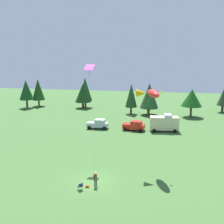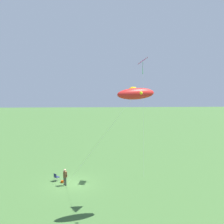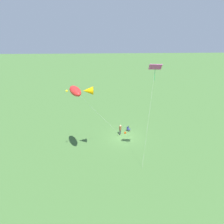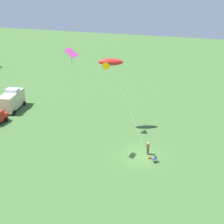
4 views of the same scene
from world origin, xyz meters
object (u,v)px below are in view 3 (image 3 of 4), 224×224
at_px(backpack_on_grass, 125,133).
at_px(kite_diamond_rainbow, 155,69).
at_px(person_kite_flyer, 120,129).
at_px(kite_large_fish, 78,91).
at_px(folding_chair, 128,129).

height_order(backpack_on_grass, kite_diamond_rainbow, kite_diamond_rainbow).
distance_m(person_kite_flyer, kite_large_fish, 12.16).
bearing_deg(person_kite_flyer, kite_diamond_rainbow, -35.05).
xyz_separation_m(backpack_on_grass, kite_diamond_rainbow, (-1.99, 8.66, 12.44)).
bearing_deg(folding_chair, person_kite_flyer, -93.56).
distance_m(folding_chair, kite_large_fish, 13.80).
distance_m(backpack_on_grass, kite_diamond_rainbow, 15.29).
xyz_separation_m(person_kite_flyer, folding_chair, (-1.42, -1.10, -0.53)).
height_order(person_kite_flyer, kite_diamond_rainbow, kite_diamond_rainbow).
distance_m(person_kite_flyer, folding_chair, 1.87).
bearing_deg(kite_large_fish, backpack_on_grass, -132.14).
xyz_separation_m(folding_chair, kite_diamond_rainbow, (-1.43, 9.36, 12.06)).
bearing_deg(kite_large_fish, person_kite_flyer, -129.67).
bearing_deg(folding_chair, kite_diamond_rainbow, -32.65).
bearing_deg(backpack_on_grass, kite_large_fish, 47.86).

